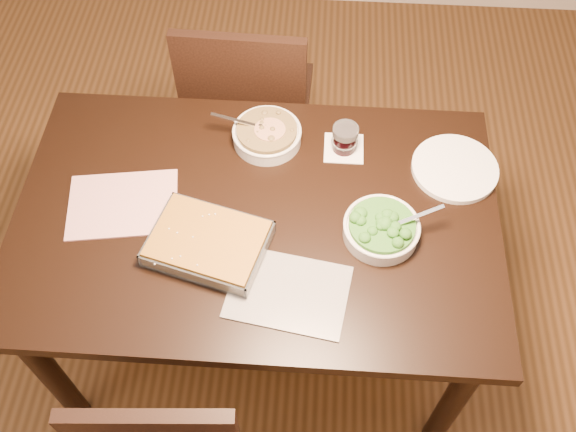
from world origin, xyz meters
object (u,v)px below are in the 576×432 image
at_px(stew_bowl, 267,134).
at_px(baking_dish, 208,243).
at_px(table, 257,233).
at_px(dinner_plate, 455,168).
at_px(chair_far, 249,104).
at_px(broccoli_bowl, 381,228).
at_px(wine_tumbler, 345,138).

bearing_deg(stew_bowl, baking_dish, -107.49).
height_order(table, stew_bowl, stew_bowl).
xyz_separation_m(stew_bowl, dinner_plate, (0.57, -0.08, -0.02)).
bearing_deg(stew_bowl, chair_far, 106.18).
relative_size(baking_dish, chair_far, 0.39).
bearing_deg(dinner_plate, broccoli_bowl, -132.71).
xyz_separation_m(wine_tumbler, chair_far, (-0.35, 0.39, -0.27)).
relative_size(broccoli_bowl, baking_dish, 0.66).
bearing_deg(chair_far, broccoli_bowl, 125.06).
height_order(wine_tumbler, dinner_plate, wine_tumbler).
distance_m(baking_dish, dinner_plate, 0.77).
relative_size(table, stew_bowl, 5.85).
relative_size(baking_dish, wine_tumbler, 4.08).
distance_m(table, broccoli_bowl, 0.38).
xyz_separation_m(wine_tumbler, dinner_plate, (0.34, -0.06, -0.04)).
height_order(broccoli_bowl, baking_dish, broccoli_bowl).
xyz_separation_m(broccoli_bowl, chair_far, (-0.45, 0.70, -0.25)).
distance_m(broccoli_bowl, dinner_plate, 0.34).
height_order(table, chair_far, chair_far).
bearing_deg(dinner_plate, wine_tumbler, 169.19).
xyz_separation_m(table, stew_bowl, (0.01, 0.28, 0.13)).
xyz_separation_m(stew_bowl, broccoli_bowl, (0.35, -0.33, -0.00)).
bearing_deg(dinner_plate, table, -160.87).
bearing_deg(broccoli_bowl, table, 172.97).
height_order(stew_bowl, baking_dish, stew_bowl).
distance_m(stew_bowl, broccoli_bowl, 0.48).
distance_m(wine_tumbler, chair_far, 0.59).
relative_size(stew_bowl, dinner_plate, 0.92).
distance_m(table, baking_dish, 0.21).
relative_size(broccoli_bowl, wine_tumbler, 2.70).
bearing_deg(stew_bowl, dinner_plate, -8.09).
xyz_separation_m(dinner_plate, chair_far, (-0.68, 0.45, -0.23)).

